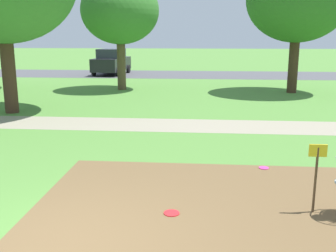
{
  "coord_description": "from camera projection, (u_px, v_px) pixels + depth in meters",
  "views": [
    {
      "loc": [
        1.92,
        -4.68,
        2.83
      ],
      "look_at": [
        1.23,
        3.23,
        1.0
      ],
      "focal_mm": 42.38,
      "sensor_mm": 36.0,
      "label": 1
    }
  ],
  "objects": [
    {
      "name": "ground_plane",
      "position": [
        56.0,
        250.0,
        5.34
      ],
      "size": [
        160.0,
        160.0,
        0.0
      ],
      "primitive_type": "plane",
      "color": "#518438"
    },
    {
      "name": "frisbee_by_tee",
      "position": [
        264.0,
        168.0,
        8.6
      ],
      "size": [
        0.22,
        0.22,
        0.02
      ],
      "primitive_type": "cylinder",
      "color": "#E53D99",
      "rests_on": "ground"
    },
    {
      "name": "dirt_tee_pad",
      "position": [
        232.0,
        203.0,
        6.82
      ],
      "size": [
        6.71,
        4.2,
        0.01
      ],
      "primitive_type": "cube",
      "color": "brown",
      "rests_on": "ground"
    },
    {
      "name": "parked_car_leftmost",
      "position": [
        112.0,
        62.0,
        28.79
      ],
      "size": [
        2.24,
        4.33,
        1.84
      ],
      "color": "black",
      "rests_on": "ground"
    },
    {
      "name": "gravel_path",
      "position": [
        142.0,
        124.0,
        12.8
      ],
      "size": [
        40.0,
        1.9,
        0.0
      ],
      "primitive_type": "cube",
      "color": "gray",
      "rests_on": "ground"
    },
    {
      "name": "frisbee_scattered_a",
      "position": [
        172.0,
        213.0,
        6.42
      ],
      "size": [
        0.26,
        0.26,
        0.02
      ],
      "primitive_type": "cylinder",
      "color": "red",
      "rests_on": "ground"
    },
    {
      "name": "tree_mid_left",
      "position": [
        120.0,
        11.0,
        20.09
      ],
      "size": [
        3.98,
        3.98,
        5.72
      ],
      "color": "brown",
      "rests_on": "ground"
    },
    {
      "name": "parking_lot_strip",
      "position": [
        176.0,
        74.0,
        28.96
      ],
      "size": [
        36.0,
        6.0,
        0.01
      ],
      "primitive_type": "cube",
      "color": "#4C4C51",
      "rests_on": "ground"
    }
  ]
}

